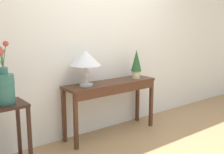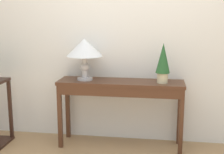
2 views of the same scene
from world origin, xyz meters
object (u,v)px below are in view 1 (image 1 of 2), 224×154
object	(u,v)px
pedestal_stand_left	(8,138)
potted_plant_on_console	(136,63)
console_table	(112,90)
table_lamp	(86,60)
flower_vase_tall	(4,84)

from	to	relation	value
pedestal_stand_left	potted_plant_on_console	bearing A→B (deg)	4.36
console_table	table_lamp	bearing A→B (deg)	176.66
potted_plant_on_console	flower_vase_tall	bearing A→B (deg)	-175.67
potted_plant_on_console	pedestal_stand_left	xyz separation A→B (m)	(-1.93, -0.15, -0.61)
table_lamp	flower_vase_tall	xyz separation A→B (m)	(-1.07, -0.18, -0.15)
console_table	flower_vase_tall	distance (m)	1.51
console_table	potted_plant_on_console	world-z (taller)	potted_plant_on_console
table_lamp	potted_plant_on_console	bearing A→B (deg)	-2.09
console_table	pedestal_stand_left	distance (m)	1.51
pedestal_stand_left	table_lamp	bearing A→B (deg)	9.40
potted_plant_on_console	flower_vase_tall	xyz separation A→B (m)	(-1.93, -0.15, -0.04)
potted_plant_on_console	table_lamp	bearing A→B (deg)	177.91
potted_plant_on_console	flower_vase_tall	distance (m)	1.93
console_table	pedestal_stand_left	size ratio (longest dim) A/B	1.83
pedestal_stand_left	flower_vase_tall	xyz separation A→B (m)	(-0.00, 0.00, 0.57)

